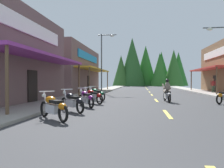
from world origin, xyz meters
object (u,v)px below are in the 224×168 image
at_px(motorcycle_parked_left_2, 86,98).
at_px(motorcycle_parked_left_4, 96,94).
at_px(streetlamp_left, 104,55).
at_px(streetlamp_right, 221,51).
at_px(motorcycle_parked_left_1, 72,101).
at_px(pedestrian_browsing, 213,85).
at_px(motorcycle_parked_left_0, 53,106).
at_px(motorcycle_parked_left_3, 93,96).
at_px(rider_cruising_lead, 167,92).

xyz_separation_m(motorcycle_parked_left_2, motorcycle_parked_left_4, (-0.19, 3.61, 0.00)).
relative_size(streetlamp_left, streetlamp_right, 1.18).
xyz_separation_m(motorcycle_parked_left_1, pedestrian_browsing, (11.29, 15.66, 0.49)).
xyz_separation_m(motorcycle_parked_left_0, motorcycle_parked_left_3, (0.20, 5.47, 0.00)).
xyz_separation_m(streetlamp_right, motorcycle_parked_left_0, (-9.68, -10.78, -3.38)).
bearing_deg(motorcycle_parked_left_3, motorcycle_parked_left_0, 130.05).
distance_m(streetlamp_left, rider_cruising_lead, 12.11).
bearing_deg(streetlamp_left, rider_cruising_lead, -58.30).
distance_m(motorcycle_parked_left_1, motorcycle_parked_left_3, 3.52).
bearing_deg(motorcycle_parked_left_3, streetlamp_right, -108.55).
relative_size(streetlamp_right, pedestrian_browsing, 3.48).
bearing_deg(motorcycle_parked_left_1, motorcycle_parked_left_3, -48.87).
distance_m(motorcycle_parked_left_1, motorcycle_parked_left_4, 5.50).
bearing_deg(pedestrian_browsing, motorcycle_parked_left_1, -4.08).
relative_size(streetlamp_left, motorcycle_parked_left_4, 4.26).
distance_m(motorcycle_parked_left_2, motorcycle_parked_left_3, 1.62).
bearing_deg(motorcycle_parked_left_4, motorcycle_parked_left_2, 136.36).
height_order(streetlamp_left, motorcycle_parked_left_2, streetlamp_left).
bearing_deg(motorcycle_parked_left_3, pedestrian_browsing, -90.32).
height_order(motorcycle_parked_left_0, motorcycle_parked_left_3, same).
relative_size(motorcycle_parked_left_0, pedestrian_browsing, 1.00).
bearing_deg(motorcycle_parked_left_0, rider_cruising_lead, -84.40).
bearing_deg(motorcycle_parked_left_0, motorcycle_parked_left_2, -52.81).
bearing_deg(motorcycle_parked_left_4, motorcycle_parked_left_3, 138.81).
bearing_deg(motorcycle_parked_left_2, streetlamp_right, -90.33).
bearing_deg(streetlamp_right, motorcycle_parked_left_0, -131.93).
relative_size(motorcycle_parked_left_0, motorcycle_parked_left_3, 1.03).
xyz_separation_m(motorcycle_parked_left_0, motorcycle_parked_left_1, (0.06, 1.96, 0.00)).
relative_size(motorcycle_parked_left_1, motorcycle_parked_left_3, 0.98).
distance_m(streetlamp_left, motorcycle_parked_left_0, 17.45).
bearing_deg(motorcycle_parked_left_3, streetlamp_left, -41.38).
height_order(motorcycle_parked_left_3, rider_cruising_lead, rider_cruising_lead).
relative_size(motorcycle_parked_left_0, rider_cruising_lead, 0.79).
height_order(motorcycle_parked_left_3, motorcycle_parked_left_4, same).
distance_m(motorcycle_parked_left_4, pedestrian_browsing, 15.23).
height_order(streetlamp_right, pedestrian_browsing, streetlamp_right).
height_order(motorcycle_parked_left_0, motorcycle_parked_left_1, same).
relative_size(streetlamp_right, motorcycle_parked_left_0, 3.47).
height_order(streetlamp_left, rider_cruising_lead, streetlamp_left).
relative_size(streetlamp_left, rider_cruising_lead, 3.24).
relative_size(streetlamp_left, motorcycle_parked_left_2, 3.89).
height_order(motorcycle_parked_left_4, pedestrian_browsing, pedestrian_browsing).
distance_m(streetlamp_left, motorcycle_parked_left_3, 12.22).
relative_size(streetlamp_left, motorcycle_parked_left_3, 4.19).
bearing_deg(motorcycle_parked_left_4, streetlamp_right, -117.79).
height_order(rider_cruising_lead, pedestrian_browsing, pedestrian_browsing).
xyz_separation_m(streetlamp_right, rider_cruising_lead, (-4.72, -3.61, -3.21)).
distance_m(streetlamp_left, motorcycle_parked_left_4, 10.35).
bearing_deg(motorcycle_parked_left_0, streetlamp_left, -46.07).
xyz_separation_m(streetlamp_left, motorcycle_parked_left_4, (1.10, -9.49, -3.96)).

